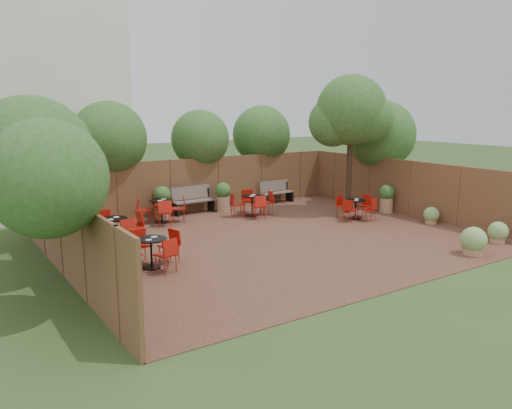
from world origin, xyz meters
TOP-DOWN VIEW (x-y plane):
  - ground at (0.00, 0.00)m, footprint 80.00×80.00m
  - courtyard_paving at (0.00, 0.00)m, footprint 12.00×10.00m
  - fence_back at (0.00, 5.00)m, footprint 12.00×0.08m
  - fence_left at (-6.00, 0.00)m, footprint 0.08×10.00m
  - fence_right at (6.00, 0.00)m, footprint 0.08×10.00m
  - neighbour_building at (-4.50, 8.00)m, footprint 5.00×4.00m
  - overhang_foliage at (-1.55, 2.88)m, footprint 15.79×10.59m
  - courtyard_tree at (4.47, 1.51)m, footprint 2.70×2.60m
  - park_bench_left at (-0.36, 4.63)m, footprint 1.63×0.59m
  - park_bench_right at (3.41, 4.62)m, footprint 1.48×0.54m
  - bistro_tables at (-1.43, 1.80)m, footprint 9.76×6.05m
  - planters at (-0.29, 3.59)m, footprint 11.87×4.38m
  - low_shrubs at (4.39, -3.56)m, footprint 2.70×3.55m

SIDE VIEW (x-z plane):
  - ground at x=0.00m, z-range 0.00..0.00m
  - courtyard_paving at x=0.00m, z-range 0.00..0.02m
  - low_shrubs at x=4.39m, z-range -0.03..0.71m
  - bistro_tables at x=-1.43m, z-range 0.00..0.93m
  - park_bench_right at x=3.41m, z-range 0.03..0.94m
  - park_bench_left at x=-0.36m, z-range 0.03..1.03m
  - planters at x=-0.29m, z-range 0.04..1.18m
  - fence_back at x=0.00m, z-range 0.00..2.00m
  - fence_left at x=-6.00m, z-range 0.00..2.00m
  - fence_right at x=6.00m, z-range 0.00..2.00m
  - overhang_foliage at x=-1.55m, z-range 1.41..4.10m
  - courtyard_tree at x=4.47m, z-range 1.11..6.12m
  - neighbour_building at x=-4.50m, z-range 0.00..8.00m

